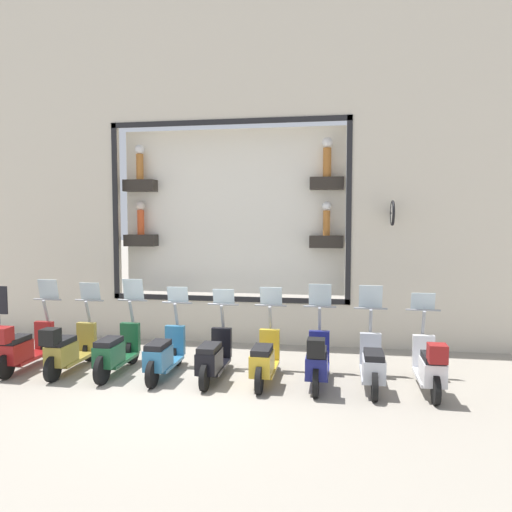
{
  "coord_description": "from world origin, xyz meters",
  "views": [
    {
      "loc": [
        -7.8,
        -2.56,
        2.84
      ],
      "look_at": [
        2.11,
        -0.88,
        2.12
      ],
      "focal_mm": 35.0,
      "sensor_mm": 36.0,
      "label": 1
    }
  ],
  "objects": [
    {
      "name": "scooter_red_8",
      "position": [
        0.59,
        3.34,
        0.46
      ],
      "size": [
        1.79,
        0.61,
        1.64
      ],
      "color": "black",
      "rests_on": "ground_plane"
    },
    {
      "name": "scooter_silver_1",
      "position": [
        0.66,
        -3.12,
        0.42
      ],
      "size": [
        1.79,
        0.61,
        1.66
      ],
      "color": "black",
      "rests_on": "ground_plane"
    },
    {
      "name": "scooter_olive_7",
      "position": [
        0.59,
        2.41,
        0.46
      ],
      "size": [
        1.79,
        0.61,
        1.59
      ],
      "color": "black",
      "rests_on": "ground_plane"
    },
    {
      "name": "scooter_green_6",
      "position": [
        0.66,
        1.49,
        0.44
      ],
      "size": [
        1.8,
        0.6,
        1.69
      ],
      "color": "black",
      "rests_on": "ground_plane"
    },
    {
      "name": "scooter_white_0",
      "position": [
        0.59,
        -4.04,
        0.46
      ],
      "size": [
        1.79,
        0.61,
        1.54
      ],
      "color": "black",
      "rests_on": "ground_plane"
    },
    {
      "name": "ground_plane",
      "position": [
        0.0,
        0.0,
        0.0
      ],
      "size": [
        120.0,
        120.0,
        0.0
      ],
      "primitive_type": "plane",
      "color": "gray"
    },
    {
      "name": "scooter_navy_2",
      "position": [
        0.6,
        -2.2,
        0.47
      ],
      "size": [
        1.8,
        0.61,
        1.67
      ],
      "color": "black",
      "rests_on": "ground_plane"
    },
    {
      "name": "scooter_yellow_3",
      "position": [
        0.66,
        -1.28,
        0.42
      ],
      "size": [
        1.79,
        0.6,
        1.58
      ],
      "color": "black",
      "rests_on": "ground_plane"
    },
    {
      "name": "building_facade",
      "position": [
        3.6,
        -0.0,
        4.45
      ],
      "size": [
        1.19,
        36.0,
        8.72
      ],
      "color": "beige",
      "rests_on": "ground_plane"
    },
    {
      "name": "scooter_black_4",
      "position": [
        0.65,
        -0.35,
        0.41
      ],
      "size": [
        1.79,
        0.6,
        1.53
      ],
      "color": "black",
      "rests_on": "ground_plane"
    },
    {
      "name": "scooter_teal_5",
      "position": [
        0.66,
        0.57,
        0.42
      ],
      "size": [
        1.79,
        0.6,
        1.55
      ],
      "color": "black",
      "rests_on": "ground_plane"
    }
  ]
}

